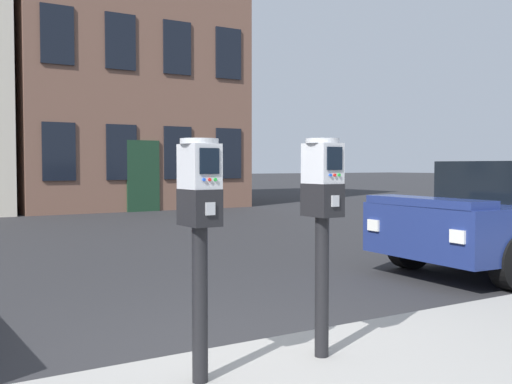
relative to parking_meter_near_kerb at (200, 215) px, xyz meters
The scene contains 4 objects.
ground_plane 1.21m from the parking_meter_near_kerb, 39.64° to the left, with size 160.00×160.00×0.00m, color #28282B.
parking_meter_near_kerb is the anchor object (origin of this frame).
parking_meter_twin_adjacent 0.87m from the parking_meter_near_kerb, ahead, with size 0.22×0.25×1.40m.
townhouse_brownstone 18.53m from the parking_meter_near_kerb, 72.92° to the left, with size 7.07×6.41×12.67m.
Camera 1 is at (-1.89, -3.36, 1.37)m, focal length 42.27 mm.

